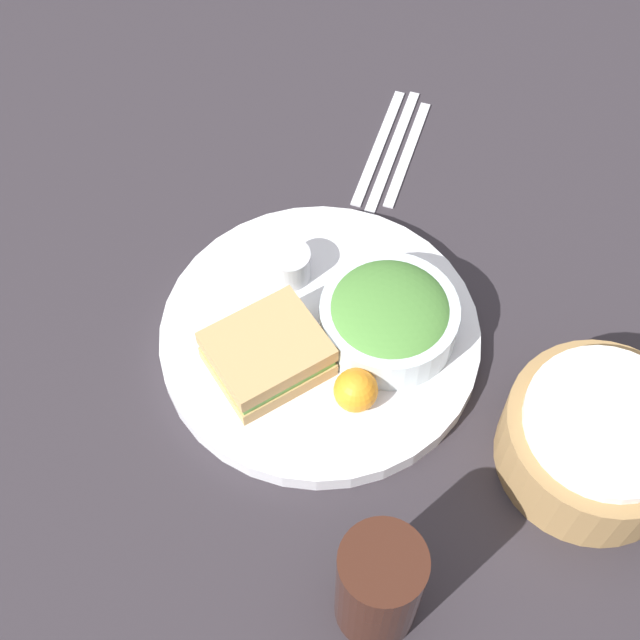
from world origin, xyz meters
TOP-DOWN VIEW (x-y plane):
  - ground_plane at (0.00, 0.00)m, footprint 4.00×4.00m
  - plate at (0.00, 0.00)m, footprint 0.33×0.33m
  - sandwich at (0.06, -0.02)m, footprint 0.13×0.12m
  - salad_bowl at (-0.04, 0.06)m, footprint 0.14×0.14m
  - dressing_cup at (-0.04, -0.07)m, footprint 0.04×0.04m
  - orange_wedge at (0.05, 0.07)m, footprint 0.04×0.04m
  - drink_glass at (0.20, 0.20)m, footprint 0.07×0.07m
  - bread_basket at (-0.04, 0.28)m, footprint 0.18×0.18m
  - fork at (-0.27, -0.10)m, footprint 0.19×0.07m
  - knife at (-0.27, -0.08)m, footprint 0.20×0.07m
  - spoon at (-0.28, -0.06)m, footprint 0.17×0.06m

SIDE VIEW (x-z plane):
  - ground_plane at x=0.00m, z-range 0.00..0.00m
  - fork at x=-0.27m, z-range 0.00..0.01m
  - knife at x=-0.27m, z-range 0.00..0.01m
  - spoon at x=-0.28m, z-range 0.00..0.01m
  - plate at x=0.00m, z-range 0.00..0.02m
  - dressing_cup at x=-0.04m, z-range 0.02..0.06m
  - bread_basket at x=-0.04m, z-range 0.00..0.08m
  - orange_wedge at x=0.05m, z-range 0.02..0.06m
  - sandwich at x=0.06m, z-range 0.02..0.07m
  - salad_bowl at x=-0.04m, z-range 0.02..0.08m
  - drink_glass at x=0.20m, z-range 0.00..0.13m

